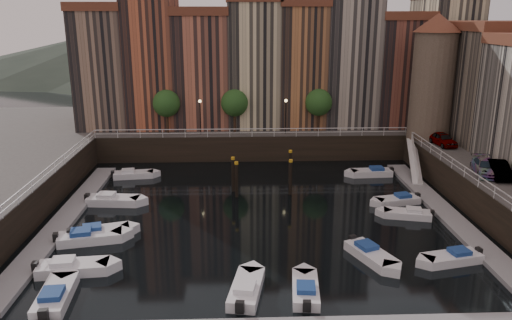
{
  "coord_description": "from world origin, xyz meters",
  "views": [
    {
      "loc": [
        -1.65,
        -40.22,
        16.58
      ],
      "look_at": [
        0.01,
        4.0,
        3.69
      ],
      "focal_mm": 35.0,
      "sensor_mm": 36.0,
      "label": 1
    }
  ],
  "objects_px": {
    "gangway": "(414,159)",
    "boat_left_1": "(88,237)",
    "corner_tower": "(433,75)",
    "car_c": "(485,168)",
    "car_a": "(443,140)",
    "mooring_pilings": "(263,175)",
    "boat_left_0": "(71,268)",
    "car_b": "(498,170)",
    "boat_left_2": "(99,232)"
  },
  "relations": [
    {
      "from": "gangway",
      "to": "car_b",
      "type": "bearing_deg",
      "value": -69.85
    },
    {
      "from": "mooring_pilings",
      "to": "boat_left_1",
      "type": "relative_size",
      "value": 1.21
    },
    {
      "from": "boat_left_1",
      "to": "car_b",
      "type": "height_order",
      "value": "car_b"
    },
    {
      "from": "boat_left_0",
      "to": "mooring_pilings",
      "type": "bearing_deg",
      "value": 43.31
    },
    {
      "from": "car_a",
      "to": "boat_left_1",
      "type": "bearing_deg",
      "value": -161.77
    },
    {
      "from": "corner_tower",
      "to": "mooring_pilings",
      "type": "height_order",
      "value": "corner_tower"
    },
    {
      "from": "corner_tower",
      "to": "boat_left_1",
      "type": "distance_m",
      "value": 39.68
    },
    {
      "from": "boat_left_0",
      "to": "boat_left_1",
      "type": "height_order",
      "value": "boat_left_1"
    },
    {
      "from": "car_a",
      "to": "mooring_pilings",
      "type": "bearing_deg",
      "value": -172.64
    },
    {
      "from": "boat_left_1",
      "to": "boat_left_2",
      "type": "height_order",
      "value": "boat_left_1"
    },
    {
      "from": "mooring_pilings",
      "to": "car_a",
      "type": "distance_m",
      "value": 20.36
    },
    {
      "from": "car_b",
      "to": "boat_left_0",
      "type": "bearing_deg",
      "value": -153.1
    },
    {
      "from": "mooring_pilings",
      "to": "car_a",
      "type": "bearing_deg",
      "value": 14.75
    },
    {
      "from": "boat_left_0",
      "to": "car_a",
      "type": "relative_size",
      "value": 1.23
    },
    {
      "from": "boat_left_1",
      "to": "mooring_pilings",
      "type": "bearing_deg",
      "value": 26.46
    },
    {
      "from": "mooring_pilings",
      "to": "boat_left_0",
      "type": "relative_size",
      "value": 1.24
    },
    {
      "from": "mooring_pilings",
      "to": "boat_left_1",
      "type": "distance_m",
      "value": 17.62
    },
    {
      "from": "car_c",
      "to": "boat_left_1",
      "type": "bearing_deg",
      "value": -157.18
    },
    {
      "from": "boat_left_0",
      "to": "corner_tower",
      "type": "bearing_deg",
      "value": 30.95
    },
    {
      "from": "boat_left_0",
      "to": "car_a",
      "type": "height_order",
      "value": "car_a"
    },
    {
      "from": "gangway",
      "to": "boat_left_1",
      "type": "xyz_separation_m",
      "value": [
        -30.16,
        -15.12,
        -1.53
      ]
    },
    {
      "from": "boat_left_0",
      "to": "boat_left_2",
      "type": "bearing_deg",
      "value": 81.08
    },
    {
      "from": "boat_left_0",
      "to": "car_b",
      "type": "bearing_deg",
      "value": 10.73
    },
    {
      "from": "corner_tower",
      "to": "boat_left_0",
      "type": "xyz_separation_m",
      "value": [
        -32.85,
        -24.35,
        -9.81
      ]
    },
    {
      "from": "corner_tower",
      "to": "mooring_pilings",
      "type": "distance_m",
      "value": 22.8
    },
    {
      "from": "boat_left_2",
      "to": "boat_left_1",
      "type": "bearing_deg",
      "value": -135.27
    },
    {
      "from": "gangway",
      "to": "car_b",
      "type": "relative_size",
      "value": 1.96
    },
    {
      "from": "gangway",
      "to": "boat_left_2",
      "type": "bearing_deg",
      "value": -154.44
    },
    {
      "from": "car_a",
      "to": "corner_tower",
      "type": "bearing_deg",
      "value": 88.12
    },
    {
      "from": "gangway",
      "to": "car_c",
      "type": "relative_size",
      "value": 1.82
    },
    {
      "from": "corner_tower",
      "to": "car_a",
      "type": "bearing_deg",
      "value": -84.48
    },
    {
      "from": "car_a",
      "to": "car_b",
      "type": "relative_size",
      "value": 0.96
    },
    {
      "from": "boat_left_1",
      "to": "car_c",
      "type": "bearing_deg",
      "value": -1.6
    },
    {
      "from": "boat_left_2",
      "to": "car_a",
      "type": "height_order",
      "value": "car_a"
    },
    {
      "from": "corner_tower",
      "to": "car_c",
      "type": "bearing_deg",
      "value": -89.75
    },
    {
      "from": "mooring_pilings",
      "to": "boat_left_0",
      "type": "height_order",
      "value": "mooring_pilings"
    },
    {
      "from": "car_c",
      "to": "boat_left_0",
      "type": "bearing_deg",
      "value": -149.38
    },
    {
      "from": "boat_left_2",
      "to": "car_c",
      "type": "distance_m",
      "value": 33.12
    },
    {
      "from": "corner_tower",
      "to": "gangway",
      "type": "distance_m",
      "value": 9.86
    },
    {
      "from": "car_a",
      "to": "boat_left_0",
      "type": "bearing_deg",
      "value": -155.38
    },
    {
      "from": "mooring_pilings",
      "to": "car_c",
      "type": "relative_size",
      "value": 1.35
    },
    {
      "from": "gangway",
      "to": "boat_left_1",
      "type": "relative_size",
      "value": 1.63
    },
    {
      "from": "boat_left_0",
      "to": "boat_left_1",
      "type": "distance_m",
      "value": 4.74
    },
    {
      "from": "car_a",
      "to": "car_c",
      "type": "distance_m",
      "value": 10.12
    },
    {
      "from": "mooring_pilings",
      "to": "car_c",
      "type": "bearing_deg",
      "value": -14.39
    },
    {
      "from": "gangway",
      "to": "boat_left_0",
      "type": "relative_size",
      "value": 1.67
    },
    {
      "from": "corner_tower",
      "to": "car_c",
      "type": "distance_m",
      "value": 15.18
    },
    {
      "from": "boat_left_1",
      "to": "car_a",
      "type": "bearing_deg",
      "value": 13.9
    },
    {
      "from": "boat_left_2",
      "to": "mooring_pilings",
      "type": "bearing_deg",
      "value": 20.85
    },
    {
      "from": "car_b",
      "to": "car_c",
      "type": "bearing_deg",
      "value": 142.23
    }
  ]
}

